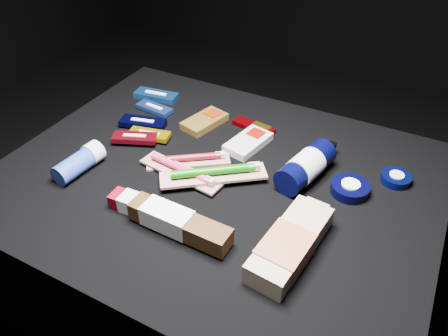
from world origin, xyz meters
The scene contains 20 objects.
ground centered at (0.00, 0.00, 0.00)m, with size 3.00×3.00×0.00m, color black.
cloth_table centered at (0.00, 0.00, 0.20)m, with size 0.98×0.78×0.40m, color black.
luna_bar_0 centered at (-0.33, 0.24, 0.41)m, with size 0.13×0.07×0.02m.
luna_bar_1 centered at (-0.29, 0.17, 0.41)m, with size 0.11×0.05×0.01m.
luna_bar_2 centered at (-0.27, 0.09, 0.41)m, with size 0.13×0.07×0.02m.
luna_bar_3 centered at (-0.22, 0.05, 0.41)m, with size 0.11×0.06×0.01m.
luna_bar_4 centered at (-0.24, 0.02, 0.42)m, with size 0.12×0.08×0.01m.
clif_bar_0 centered at (-0.13, 0.18, 0.41)m, with size 0.10×0.14×0.02m.
clif_bar_1 centered at (0.02, 0.15, 0.41)m, with size 0.09×0.14×0.02m.
power_bar centered at (0.00, 0.22, 0.41)m, with size 0.12×0.05×0.01m.
lotion_bottle centered at (0.18, 0.09, 0.43)m, with size 0.10×0.21×0.07m.
cream_tin_upper centered at (0.37, 0.17, 0.41)m, with size 0.07×0.07×0.02m.
cream_tin_lower centered at (0.29, 0.08, 0.41)m, with size 0.08×0.08×0.03m.
bodywash_bottle centered at (0.23, -0.14, 0.42)m, with size 0.10×0.24×0.05m.
deodorant_stick centered at (-0.29, -0.13, 0.42)m, with size 0.06×0.13×0.05m.
toothbrush_pack_0 centered at (-0.08, 0.01, 0.41)m, with size 0.19×0.15×0.02m.
toothbrush_pack_1 centered at (-0.07, -0.04, 0.42)m, with size 0.22×0.07×0.02m.
toothbrush_pack_2 centered at (0.01, -0.02, 0.42)m, with size 0.22×0.19×0.03m.
toothpaste_carton_red centered at (-0.07, -0.18, 0.42)m, with size 0.18×0.05×0.03m.
toothpaste_carton_green centered at (0.01, -0.19, 0.43)m, with size 0.22×0.05×0.04m.
Camera 1 is at (0.38, -0.68, 1.04)m, focal length 35.00 mm.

